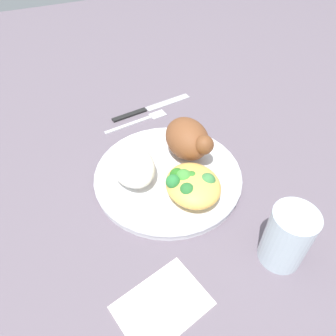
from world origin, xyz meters
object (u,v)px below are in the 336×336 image
fork (140,120)px  napkin (162,305)px  knife (146,109)px  rice_pile (132,164)px  mac_cheese_with_broccoli (191,184)px  roasted_chicken (188,139)px  water_glass (287,237)px  plate (168,175)px

fork → napkin: (0.38, -0.11, -0.00)m
napkin → knife: bearing=161.5°
rice_pile → mac_cheese_with_broccoli: (0.08, 0.07, -0.00)m
roasted_chicken → fork: bearing=-165.2°
fork → napkin: size_ratio=1.27×
roasted_chicken → rice_pile: bearing=-86.5°
mac_cheese_with_broccoli → water_glass: (0.14, 0.07, 0.01)m
roasted_chicken → knife: 0.19m
fork → plate: bearing=-4.2°
roasted_chicken → water_glass: water_glass is taller
fork → roasted_chicken: bearing=14.8°
rice_pile → knife: size_ratio=0.57×
plate → knife: plate is taller
rice_pile → knife: rice_pile is taller
fork → water_glass: (0.38, 0.07, 0.04)m
plate → napkin: bearing=-25.8°
plate → napkin: plate is taller
plate → mac_cheese_with_broccoli: mac_cheese_with_broccoli is taller
rice_pile → water_glass: bearing=32.1°
fork → knife: knife is taller
roasted_chicken → mac_cheese_with_broccoli: (0.09, -0.04, -0.01)m
plate → knife: (-0.21, 0.04, -0.01)m
rice_pile → water_glass: size_ratio=1.14×
plate → rice_pile: (-0.02, -0.06, 0.03)m
rice_pile → napkin: bearing=-10.1°
plate → rice_pile: 0.07m
mac_cheese_with_broccoli → water_glass: size_ratio=1.02×
plate → knife: bearing=168.9°
roasted_chicken → knife: roasted_chicken is taller
water_glass → fork: bearing=-169.4°
rice_pile → knife: bearing=152.6°
rice_pile → roasted_chicken: bearing=93.5°
plate → mac_cheese_with_broccoli: size_ratio=2.65×
rice_pile → fork: rice_pile is taller
roasted_chicken → knife: (-0.18, -0.01, -0.05)m
roasted_chicken → water_glass: (0.23, 0.03, -0.00)m
roasted_chicken → water_glass: 0.23m
water_glass → rice_pile: bearing=-147.9°
roasted_chicken → napkin: (0.23, -0.15, -0.05)m
water_glass → napkin: bearing=-90.7°
plate → mac_cheese_with_broccoli: (0.06, 0.02, 0.03)m
knife → plate: bearing=-11.1°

